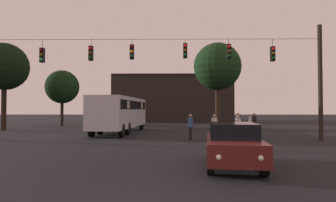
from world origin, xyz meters
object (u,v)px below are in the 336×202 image
at_px(pedestrian_far_side, 254,124).
at_px(tree_right_far, 62,87).
at_px(car_near_right, 233,144).
at_px(car_far_left, 125,119).
at_px(pedestrian_near_bus, 214,125).
at_px(pedestrian_crossing_center, 238,127).
at_px(tree_behind_building, 217,67).
at_px(pedestrian_crossing_left, 238,124).
at_px(pedestrian_trailing, 250,123).
at_px(pedestrian_crossing_right, 190,125).
at_px(tree_left_silhouette, 4,67).
at_px(city_bus, 121,111).

distance_m(pedestrian_far_side, tree_right_far, 24.28).
distance_m(car_near_right, car_far_left, 27.21).
bearing_deg(pedestrian_far_side, pedestrian_near_bus, -154.42).
distance_m(pedestrian_crossing_center, tree_behind_building, 15.45).
xyz_separation_m(car_near_right, tree_behind_building, (2.90, 22.19, 5.91)).
relative_size(car_near_right, pedestrian_crossing_left, 2.56).
bearing_deg(tree_right_far, pedestrian_far_side, -37.27).
bearing_deg(tree_behind_building, pedestrian_trailing, -83.90).
bearing_deg(pedestrian_far_side, pedestrian_crossing_right, -161.64).
bearing_deg(pedestrian_far_side, car_near_right, -109.19).
distance_m(pedestrian_trailing, tree_behind_building, 11.28).
bearing_deg(car_far_left, car_near_right, -73.11).
height_order(tree_left_silhouette, tree_behind_building, tree_behind_building).
bearing_deg(pedestrian_trailing, city_bus, 166.51).
bearing_deg(tree_right_far, tree_left_silhouette, -111.48).
relative_size(pedestrian_crossing_left, pedestrian_far_side, 1.01).
bearing_deg(tree_left_silhouette, tree_behind_building, 11.68).
xyz_separation_m(pedestrian_crossing_left, pedestrian_far_side, (1.18, 0.15, -0.01)).
xyz_separation_m(car_near_right, car_far_left, (-7.91, 26.04, 0.00)).
height_order(pedestrian_crossing_right, tree_right_far, tree_right_far).
bearing_deg(pedestrian_trailing, tree_behind_building, 96.10).
distance_m(car_far_left, pedestrian_trailing, 17.95).
height_order(pedestrian_crossing_center, pedestrian_crossing_right, pedestrian_crossing_right).
distance_m(car_near_right, pedestrian_far_side, 11.25).
relative_size(city_bus, car_near_right, 2.49).
bearing_deg(tree_behind_building, car_near_right, -97.46).
height_order(car_near_right, pedestrian_far_side, pedestrian_far_side).
relative_size(pedestrian_crossing_center, tree_right_far, 0.25).
distance_m(car_near_right, pedestrian_trailing, 13.15).
xyz_separation_m(city_bus, car_near_right, (6.54, -15.06, -1.07)).
distance_m(pedestrian_near_bus, pedestrian_trailing, 4.68).
bearing_deg(tree_left_silhouette, pedestrian_crossing_left, -19.41).
bearing_deg(city_bus, tree_behind_building, 37.06).
bearing_deg(tree_behind_building, car_far_left, 160.40).
bearing_deg(city_bus, tree_right_far, 131.27).
height_order(pedestrian_trailing, pedestrian_far_side, pedestrian_far_side).
height_order(pedestrian_crossing_left, pedestrian_trailing, pedestrian_crossing_left).
relative_size(city_bus, tree_behind_building, 1.19).
height_order(pedestrian_crossing_right, pedestrian_near_bus, pedestrian_crossing_right).
bearing_deg(car_far_left, pedestrian_trailing, -48.73).
height_order(pedestrian_trailing, tree_right_far, tree_right_far).
bearing_deg(pedestrian_far_side, car_far_left, 126.98).
xyz_separation_m(pedestrian_crossing_right, tree_right_far, (-14.48, 16.06, 3.74)).
distance_m(city_bus, tree_behind_building, 12.78).
bearing_deg(pedestrian_near_bus, tree_right_far, 135.18).
xyz_separation_m(car_far_left, tree_behind_building, (10.81, -3.85, 5.91)).
xyz_separation_m(city_bus, tree_left_silhouette, (-11.75, 2.75, 4.23)).
distance_m(car_far_left, pedestrian_near_bus, 18.92).
height_order(pedestrian_near_bus, tree_left_silhouette, tree_left_silhouette).
bearing_deg(pedestrian_crossing_center, pedestrian_near_bus, 134.30).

